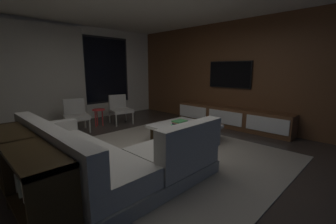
{
  "coord_description": "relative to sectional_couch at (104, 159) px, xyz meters",
  "views": [
    {
      "loc": [
        -2.37,
        -2.75,
        1.5
      ],
      "look_at": [
        0.65,
        0.24,
        0.67
      ],
      "focal_mm": 23.76,
      "sensor_mm": 36.0,
      "label": 1
    }
  ],
  "objects": [
    {
      "name": "accent_chair_near_window",
      "position": [
        1.97,
        2.61,
        0.14
      ],
      "size": [
        0.64,
        0.66,
        0.78
      ],
      "color": "#B2ADA0",
      "rests_on": "floor"
    },
    {
      "name": "media_console",
      "position": [
        3.73,
        0.17,
        -0.04
      ],
      "size": [
        0.46,
        3.1,
        0.52
      ],
      "color": "brown",
      "rests_on": "floor"
    },
    {
      "name": "book_stack_on_coffee_table",
      "position": [
        1.87,
        0.29,
        0.12
      ],
      "size": [
        0.28,
        0.23,
        0.11
      ],
      "color": "#51D18A",
      "rests_on": "coffee_table"
    },
    {
      "name": "accent_chair_by_curtain",
      "position": [
        0.76,
        2.67,
        0.14
      ],
      "size": [
        0.65,
        0.67,
        0.78
      ],
      "color": "#B2ADA0",
      "rests_on": "floor"
    },
    {
      "name": "console_table_behind_couch",
      "position": [
        -0.91,
        0.13,
        0.12
      ],
      "size": [
        0.4,
        2.1,
        0.74
      ],
      "color": "black",
      "rests_on": "floor"
    },
    {
      "name": "mounted_tv",
      "position": [
        3.91,
        0.36,
        1.06
      ],
      "size": [
        0.05,
        1.19,
        0.69
      ],
      "color": "black"
    },
    {
      "name": "sectional_couch",
      "position": [
        0.0,
        0.0,
        0.0
      ],
      "size": [
        1.98,
        2.5,
        0.82
      ],
      "color": "gray",
      "rests_on": "floor"
    },
    {
      "name": "media_wall",
      "position": [
        4.02,
        0.11,
        1.06
      ],
      "size": [
        0.12,
        7.8,
        2.7
      ],
      "color": "brown",
      "rests_on": "floor"
    },
    {
      "name": "back_wall_with_window",
      "position": [
        0.9,
        3.73,
        1.05
      ],
      "size": [
        6.6,
        0.3,
        2.7
      ],
      "color": "silver",
      "rests_on": "floor"
    },
    {
      "name": "side_stool",
      "position": [
        1.36,
        2.68,
        0.08
      ],
      "size": [
        0.32,
        0.32,
        0.46
      ],
      "color": "red",
      "rests_on": "floor"
    },
    {
      "name": "floor",
      "position": [
        0.96,
        0.11,
        -0.29
      ],
      "size": [
        9.2,
        9.2,
        0.0
      ],
      "primitive_type": "plane",
      "color": "#332B26"
    },
    {
      "name": "area_rug",
      "position": [
        1.31,
        0.01,
        -0.28
      ],
      "size": [
        3.2,
        3.8,
        0.01
      ],
      "primitive_type": "cube",
      "color": "gray",
      "rests_on": "floor"
    },
    {
      "name": "coffee_table",
      "position": [
        1.98,
        0.25,
        -0.1
      ],
      "size": [
        1.16,
        1.16,
        0.36
      ],
      "color": "black",
      "rests_on": "floor"
    }
  ]
}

